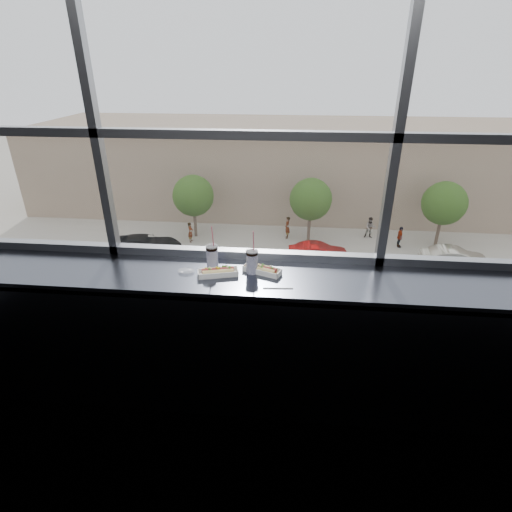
# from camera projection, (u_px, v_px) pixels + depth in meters

# --- Properties ---
(wall_back_lower) EXTENTS (6.00, 0.00, 6.00)m
(wall_back_lower) POSITION_uv_depth(u_px,v_px,m) (244.00, 318.00, 3.26)
(wall_back_lower) COLOR black
(wall_back_lower) RESTS_ON ground
(window_glass) EXTENTS (6.00, 0.00, 6.00)m
(window_glass) POSITION_uv_depth(u_px,v_px,m) (241.00, 85.00, 2.51)
(window_glass) COLOR silver
(window_glass) RESTS_ON ground
(window_mullions) EXTENTS (6.00, 0.08, 2.40)m
(window_mullions) POSITION_uv_depth(u_px,v_px,m) (241.00, 85.00, 2.49)
(window_mullions) COLOR gray
(window_mullions) RESTS_ON ground
(counter) EXTENTS (6.00, 0.55, 0.06)m
(counter) POSITION_uv_depth(u_px,v_px,m) (239.00, 278.00, 2.78)
(counter) COLOR #4B4F5B
(counter) RESTS_ON ground
(counter_fascia) EXTENTS (6.00, 0.04, 1.04)m
(counter_fascia) POSITION_uv_depth(u_px,v_px,m) (235.00, 361.00, 2.78)
(counter_fascia) COLOR #4B4F5B
(counter_fascia) RESTS_ON ground
(hotdog_tray_left) EXTENTS (0.29, 0.16, 0.07)m
(hotdog_tray_left) POSITION_uv_depth(u_px,v_px,m) (218.00, 272.00, 2.75)
(hotdog_tray_left) COLOR white
(hotdog_tray_left) RESTS_ON counter
(hotdog_tray_right) EXTENTS (0.28, 0.18, 0.07)m
(hotdog_tray_right) POSITION_uv_depth(u_px,v_px,m) (262.00, 269.00, 2.79)
(hotdog_tray_right) COLOR white
(hotdog_tray_right) RESTS_ON counter
(soda_cup_left) EXTENTS (0.09, 0.09, 0.33)m
(soda_cup_left) POSITION_uv_depth(u_px,v_px,m) (212.00, 256.00, 2.82)
(soda_cup_left) COLOR white
(soda_cup_left) RESTS_ON counter
(soda_cup_right) EXTENTS (0.09, 0.09, 0.32)m
(soda_cup_right) POSITION_uv_depth(u_px,v_px,m) (252.00, 260.00, 2.76)
(soda_cup_right) COLOR white
(soda_cup_right) RESTS_ON counter
(loose_straw) EXTENTS (0.20, 0.03, 0.01)m
(loose_straw) POSITION_uv_depth(u_px,v_px,m) (278.00, 288.00, 2.60)
(loose_straw) COLOR white
(loose_straw) RESTS_ON counter
(wrapper) EXTENTS (0.11, 0.08, 0.03)m
(wrapper) POSITION_uv_depth(u_px,v_px,m) (186.00, 271.00, 2.80)
(wrapper) COLOR silver
(wrapper) RESTS_ON counter
(plaza_ground) EXTENTS (120.00, 120.00, 0.00)m
(plaza_ground) POSITION_uv_depth(u_px,v_px,m) (291.00, 188.00, 47.23)
(plaza_ground) COLOR #A39C8D
(plaza_ground) RESTS_ON ground
(plaza_near) EXTENTS (50.00, 14.00, 0.04)m
(plaza_near) POSITION_uv_depth(u_px,v_px,m) (272.00, 469.00, 14.58)
(plaza_near) COLOR #A39C8D
(plaza_near) RESTS_ON plaza_ground
(street_asphalt) EXTENTS (80.00, 10.00, 0.06)m
(street_asphalt) POSITION_uv_depth(u_px,v_px,m) (284.00, 288.00, 26.20)
(street_asphalt) COLOR black
(street_asphalt) RESTS_ON plaza_ground
(far_sidewalk) EXTENTS (80.00, 6.00, 0.04)m
(far_sidewalk) POSITION_uv_depth(u_px,v_px,m) (288.00, 240.00, 33.36)
(far_sidewalk) COLOR #A39C8D
(far_sidewalk) RESTS_ON plaza_ground
(far_building) EXTENTS (50.00, 14.00, 8.00)m
(far_building) POSITION_uv_depth(u_px,v_px,m) (292.00, 165.00, 40.55)
(far_building) COLOR #8A745E
(far_building) RESTS_ON plaza_ground
(car_near_b) EXTENTS (3.14, 6.14, 1.96)m
(car_near_b) POSITION_uv_depth(u_px,v_px,m) (192.00, 304.00, 22.63)
(car_near_b) COLOR black
(car_near_b) RESTS_ON street_asphalt
(car_far_a) EXTENTS (3.14, 6.32, 2.03)m
(car_far_a) POSITION_uv_depth(u_px,v_px,m) (145.00, 242.00, 30.26)
(car_far_a) COLOR black
(car_far_a) RESTS_ON street_asphalt
(car_near_d) EXTENTS (3.23, 6.51, 2.09)m
(car_near_d) POSITION_uv_depth(u_px,v_px,m) (411.00, 315.00, 21.54)
(car_near_d) COLOR #B1B1B1
(car_near_d) RESTS_ON street_asphalt
(car_far_c) EXTENTS (2.70, 6.17, 2.04)m
(car_far_c) POSITION_uv_depth(u_px,v_px,m) (456.00, 255.00, 28.27)
(car_far_c) COLOR beige
(car_far_c) RESTS_ON street_asphalt
(car_near_a) EXTENTS (3.43, 6.57, 2.09)m
(car_near_a) POSITION_uv_depth(u_px,v_px,m) (73.00, 297.00, 23.22)
(car_near_a) COLOR #8694A0
(car_near_a) RESTS_ON street_asphalt
(car_far_b) EXTENTS (2.89, 5.97, 1.93)m
(car_far_b) POSITION_uv_depth(u_px,v_px,m) (319.00, 250.00, 29.13)
(car_far_b) COLOR #B70805
(car_far_b) RESTS_ON street_asphalt
(car_near_c) EXTENTS (3.22, 6.34, 2.03)m
(car_near_c) POSITION_uv_depth(u_px,v_px,m) (309.00, 310.00, 22.03)
(car_near_c) COLOR #9C210F
(car_near_c) RESTS_ON street_asphalt
(pedestrian_d) EXTENTS (0.69, 0.92, 2.07)m
(pedestrian_d) POSITION_uv_depth(u_px,v_px,m) (400.00, 235.00, 31.55)
(pedestrian_d) COLOR #66605B
(pedestrian_d) RESTS_ON far_sidewalk
(pedestrian_c) EXTENTS (0.96, 0.72, 2.16)m
(pedestrian_c) POSITION_uv_depth(u_px,v_px,m) (371.00, 226.00, 33.24)
(pedestrian_c) COLOR #66605B
(pedestrian_c) RESTS_ON far_sidewalk
(pedestrian_a) EXTENTS (0.67, 0.89, 2.00)m
(pedestrian_a) POSITION_uv_depth(u_px,v_px,m) (190.00, 230.00, 32.54)
(pedestrian_a) COLOR #66605B
(pedestrian_a) RESTS_ON far_sidewalk
(pedestrian_b) EXTENTS (0.74, 0.99, 2.22)m
(pedestrian_b) POSITION_uv_depth(u_px,v_px,m) (287.00, 225.00, 33.21)
(pedestrian_b) COLOR #66605B
(pedestrian_b) RESTS_ON far_sidewalk
(tree_left) EXTENTS (3.39, 3.39, 5.29)m
(tree_left) POSITION_uv_depth(u_px,v_px,m) (193.00, 196.00, 32.48)
(tree_left) COLOR #47382B
(tree_left) RESTS_ON far_sidewalk
(tree_center) EXTENTS (3.39, 3.39, 5.29)m
(tree_center) POSITION_uv_depth(u_px,v_px,m) (311.00, 199.00, 31.64)
(tree_center) COLOR #47382B
(tree_center) RESTS_ON far_sidewalk
(tree_right) EXTENTS (3.39, 3.39, 5.29)m
(tree_right) POSITION_uv_depth(u_px,v_px,m) (444.00, 203.00, 30.74)
(tree_right) COLOR #47382B
(tree_right) RESTS_ON far_sidewalk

